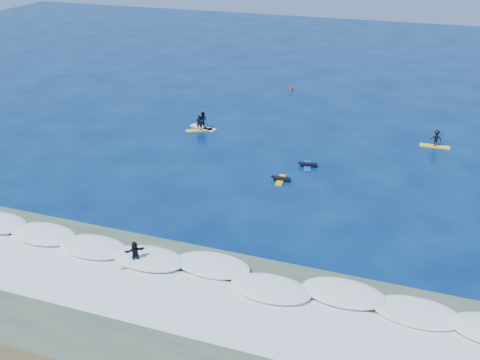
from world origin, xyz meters
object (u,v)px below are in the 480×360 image
(sup_paddler_right, at_px, (436,139))
(wave_surfer, at_px, (135,253))
(marker_buoy, at_px, (291,89))
(prone_paddler_near, at_px, (281,179))
(prone_paddler_far, at_px, (308,165))
(sup_paddler_left, at_px, (199,125))
(sup_paddler_center, at_px, (203,121))

(sup_paddler_right, bearing_deg, wave_surfer, -123.84)
(sup_paddler_right, distance_m, marker_buoy, 20.97)
(prone_paddler_near, height_order, prone_paddler_far, prone_paddler_far)
(prone_paddler_far, xyz_separation_m, marker_buoy, (-6.65, 20.60, 0.18))
(sup_paddler_right, bearing_deg, sup_paddler_left, -171.57)
(prone_paddler_far, distance_m, wave_surfer, 18.77)
(sup_paddler_right, height_order, prone_paddler_far, sup_paddler_right)
(marker_buoy, bearing_deg, prone_paddler_near, -77.76)
(prone_paddler_near, xyz_separation_m, prone_paddler_far, (1.46, 3.36, 0.01))
(sup_paddler_center, height_order, wave_surfer, sup_paddler_center)
(sup_paddler_right, relative_size, wave_surfer, 1.39)
(sup_paddler_right, bearing_deg, prone_paddler_near, -135.57)
(sup_paddler_right, xyz_separation_m, marker_buoy, (-16.86, 12.46, -0.41))
(sup_paddler_right, bearing_deg, marker_buoy, 143.36)
(prone_paddler_far, bearing_deg, prone_paddler_near, 144.61)
(sup_paddler_left, relative_size, prone_paddler_far, 1.23)
(sup_paddler_left, xyz_separation_m, marker_buoy, (5.42, 15.83, -0.26))
(prone_paddler_near, bearing_deg, marker_buoy, 8.54)
(sup_paddler_left, distance_m, prone_paddler_far, 12.99)
(sup_paddler_left, height_order, prone_paddler_near, sup_paddler_left)
(prone_paddler_near, relative_size, marker_buoy, 2.70)
(sup_paddler_left, bearing_deg, prone_paddler_near, -67.77)
(sup_paddler_center, height_order, sup_paddler_right, sup_paddler_center)
(sup_paddler_left, distance_m, marker_buoy, 16.73)
(sup_paddler_right, xyz_separation_m, prone_paddler_near, (-11.66, -11.50, -0.59))
(sup_paddler_left, height_order, prone_paddler_far, sup_paddler_left)
(sup_paddler_center, height_order, marker_buoy, sup_paddler_center)
(sup_paddler_center, bearing_deg, prone_paddler_near, -24.83)
(prone_paddler_near, bearing_deg, sup_paddler_center, 46.03)
(sup_paddler_left, bearing_deg, sup_paddler_right, -21.72)
(sup_paddler_right, distance_m, prone_paddler_far, 13.07)
(prone_paddler_near, height_order, marker_buoy, marker_buoy)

